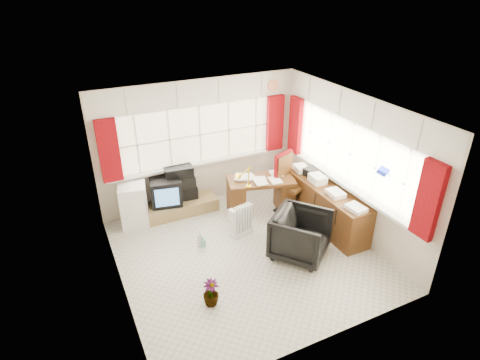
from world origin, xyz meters
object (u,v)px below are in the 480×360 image
at_px(crt_tv, 166,191).
at_px(desk, 261,194).
at_px(desk_lamp, 249,173).
at_px(radiator, 242,223).
at_px(tv_bench, 181,207).
at_px(mini_fridge, 134,205).
at_px(office_chair, 301,235).
at_px(credenza, 325,205).
at_px(task_chair, 287,181).

bearing_deg(crt_tv, desk, -23.15).
distance_m(desk_lamp, crt_tv, 1.66).
distance_m(radiator, tv_bench, 1.40).
xyz_separation_m(radiator, crt_tv, (-0.99, 1.26, 0.27)).
bearing_deg(mini_fridge, crt_tv, 7.42).
xyz_separation_m(office_chair, crt_tv, (-1.60, 2.19, 0.11)).
distance_m(office_chair, credenza, 1.11).
bearing_deg(task_chair, mini_fridge, 164.97).
relative_size(desk_lamp, mini_fridge, 0.51).
relative_size(task_chair, tv_bench, 0.84).
bearing_deg(desk_lamp, crt_tv, 146.11).
relative_size(desk_lamp, credenza, 0.21).
distance_m(credenza, mini_fridge, 3.51).
height_order(task_chair, office_chair, task_chair).
xyz_separation_m(desk_lamp, office_chair, (0.29, -1.31, -0.61)).
relative_size(credenza, tv_bench, 1.43).
xyz_separation_m(desk_lamp, radiator, (-0.32, -0.37, -0.77)).
bearing_deg(mini_fridge, radiator, -35.87).
height_order(desk, desk_lamp, desk_lamp).
xyz_separation_m(office_chair, tv_bench, (-1.35, 2.12, -0.27)).
relative_size(task_chair, mini_fridge, 1.45).
bearing_deg(tv_bench, desk_lamp, -37.35).
bearing_deg(radiator, task_chair, 19.80).
xyz_separation_m(radiator, credenza, (1.54, -0.34, 0.15)).
bearing_deg(desk_lamp, credenza, -30.27).
bearing_deg(mini_fridge, credenza, -25.52).
xyz_separation_m(task_chair, mini_fridge, (-2.80, 0.75, -0.22)).
height_order(task_chair, credenza, task_chair).
relative_size(task_chair, radiator, 1.99).
bearing_deg(crt_tv, tv_bench, -16.38).
bearing_deg(office_chair, desk_lamp, 63.88).
bearing_deg(tv_bench, task_chair, -21.67).
relative_size(desk, tv_bench, 0.98).
height_order(desk_lamp, crt_tv, desk_lamp).
bearing_deg(office_chair, tv_bench, 83.88).
bearing_deg(office_chair, task_chair, 28.84).
distance_m(task_chair, crt_tv, 2.33).
relative_size(office_chair, mini_fridge, 1.07).
relative_size(desk, desk_lamp, 3.31).
xyz_separation_m(desk, desk_lamp, (-0.35, -0.17, 0.61)).
xyz_separation_m(desk_lamp, crt_tv, (-1.31, 0.88, -0.50)).
bearing_deg(desk, tv_bench, 155.68).
xyz_separation_m(tv_bench, mini_fridge, (-0.89, -0.01, 0.28)).
height_order(desk, task_chair, task_chair).
height_order(office_chair, crt_tv, office_chair).
bearing_deg(desk, credenza, -45.38).
xyz_separation_m(crt_tv, mini_fridge, (-0.63, -0.08, -0.10)).
relative_size(office_chair, crt_tv, 1.31).
relative_size(tv_bench, mini_fridge, 1.72).
relative_size(office_chair, tv_bench, 0.62).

